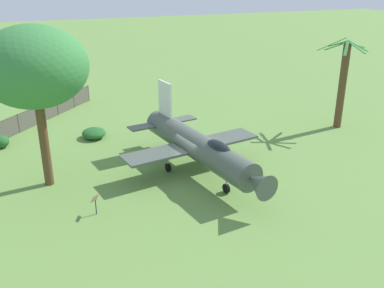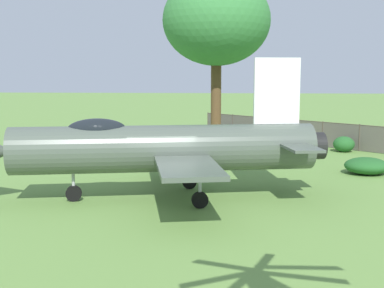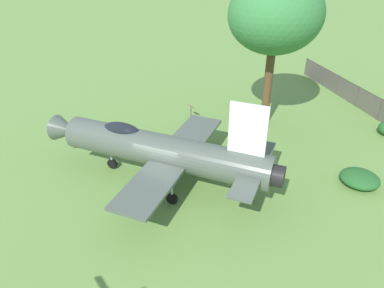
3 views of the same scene
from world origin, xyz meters
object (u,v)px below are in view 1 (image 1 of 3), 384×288
(shade_tree, at_px, (34,68))
(shrub_near_fence, at_px, (1,142))
(display_jet, at_px, (200,147))
(info_plaque, at_px, (95,201))
(shrub_by_tree, at_px, (94,133))
(palm_tree, at_px, (342,84))

(shade_tree, bearing_deg, shrub_near_fence, -158.16)
(shade_tree, bearing_deg, display_jet, 77.79)
(info_plaque, bearing_deg, shade_tree, -155.11)
(display_jet, relative_size, info_plaque, 11.73)
(shrub_by_tree, xyz_separation_m, info_plaque, (12.13, -1.71, 0.46))
(display_jet, height_order, palm_tree, palm_tree)
(display_jet, xyz_separation_m, shrub_by_tree, (-9.37, -5.62, -1.59))
(shrub_by_tree, bearing_deg, palm_tree, 76.98)
(palm_tree, bearing_deg, display_jet, -72.44)
(palm_tree, height_order, info_plaque, palm_tree)
(shrub_near_fence, xyz_separation_m, shrub_by_tree, (0.42, 7.04, -0.08))
(display_jet, distance_m, palm_tree, 15.57)
(shade_tree, bearing_deg, info_plaque, 24.89)
(shade_tree, height_order, shrub_by_tree, shade_tree)
(info_plaque, bearing_deg, palm_tree, 108.57)
(palm_tree, height_order, shrub_by_tree, palm_tree)
(shade_tree, relative_size, palm_tree, 1.31)
(shade_tree, relative_size, shrub_by_tree, 4.82)
(shrub_by_tree, distance_m, info_plaque, 12.26)
(shrub_near_fence, relative_size, shrub_by_tree, 0.62)
(shade_tree, distance_m, shrub_near_fence, 10.92)
(display_jet, distance_m, info_plaque, 7.92)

